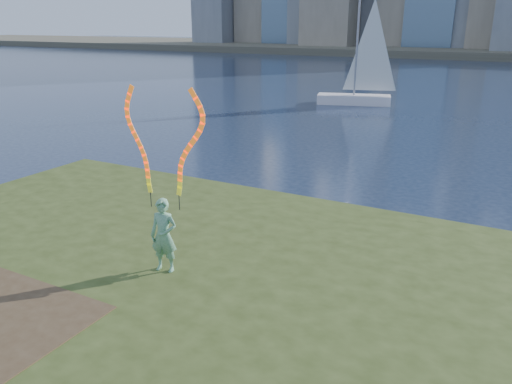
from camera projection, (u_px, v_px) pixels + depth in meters
The scene contains 5 objects.
ground at pixel (203, 310), 9.92m from camera, with size 320.00×320.00×0.00m, color #18243C.
grassy_knoll at pixel (121, 361), 7.89m from camera, with size 20.00×18.00×0.80m.
far_shore at pixel (502, 51), 88.92m from camera, with size 320.00×40.00×1.20m, color brown.
woman_with_ribbons at pixel (163, 200), 9.38m from camera, with size 1.95×0.55×3.88m.
sailboat at pixel (359, 84), 34.30m from camera, with size 5.29×2.90×7.99m.
Camera 1 is at (5.01, -7.11, 5.42)m, focal length 35.00 mm.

